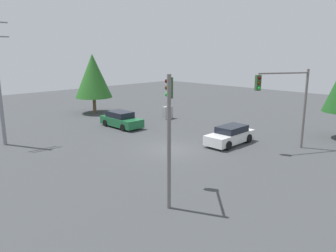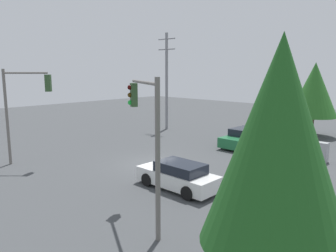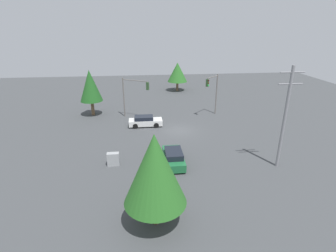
% 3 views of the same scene
% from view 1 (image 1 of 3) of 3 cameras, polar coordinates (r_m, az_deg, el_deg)
% --- Properties ---
extents(ground_plane, '(80.00, 80.00, 0.00)m').
position_cam_1_polar(ground_plane, '(23.91, 0.56, -4.12)').
color(ground_plane, '#424447').
extents(sedan_white, '(4.44, 1.85, 1.41)m').
position_cam_1_polar(sedan_white, '(25.61, 10.79, -1.61)').
color(sedan_white, silver).
rests_on(sedan_white, ground_plane).
extents(sedan_green, '(1.96, 4.43, 1.48)m').
position_cam_1_polar(sedan_green, '(31.05, -8.16, 1.09)').
color(sedan_green, '#1E6638').
rests_on(sedan_green, ground_plane).
extents(traffic_signal_main, '(3.74, 2.21, 5.78)m').
position_cam_1_polar(traffic_signal_main, '(24.51, 19.84, 5.10)').
color(traffic_signal_main, slate).
rests_on(traffic_signal_main, ground_plane).
extents(traffic_signal_cross, '(2.30, 2.21, 6.08)m').
position_cam_1_polar(traffic_signal_cross, '(15.18, 0.22, 1.91)').
color(traffic_signal_cross, slate).
rests_on(traffic_signal_cross, ground_plane).
extents(electrical_cabinet, '(1.15, 0.55, 1.31)m').
position_cam_1_polar(electrical_cabinet, '(34.57, -0.09, 2.35)').
color(electrical_cabinet, '#9EA0A3').
rests_on(electrical_cabinet, ground_plane).
extents(tree_right, '(4.18, 4.18, 6.70)m').
position_cam_1_polar(tree_right, '(38.47, -12.93, 8.50)').
color(tree_right, brown).
rests_on(tree_right, ground_plane).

